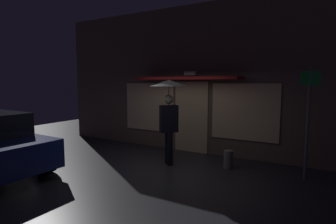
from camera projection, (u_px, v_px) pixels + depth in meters
ground_plane at (153, 171)px, 6.61m from camera, size 18.00×18.00×0.00m
building_facade at (194, 81)px, 8.37m from camera, size 10.11×1.00×4.51m
person_with_umbrella at (169, 102)px, 6.99m from camera, size 1.02×1.02×2.24m
street_sign_post at (308, 116)px, 5.96m from camera, size 0.40×0.07×2.52m
sidewalk_bollard at (228, 159)px, 6.81m from camera, size 0.23×0.23×0.46m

